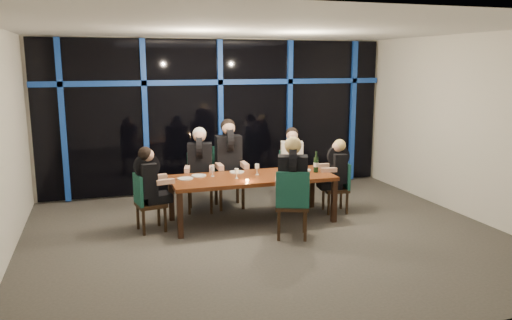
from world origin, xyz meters
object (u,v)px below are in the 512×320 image
Objects in this scene: diner_far_left at (200,157)px; water_pitcher at (298,171)px; chair_near_mid at (292,201)px; diner_far_right at (292,154)px; diner_end_right at (336,165)px; chair_end_left at (145,200)px; diner_end_left at (149,176)px; chair_far_right at (291,174)px; wine_bottle at (316,164)px; diner_far_mid at (229,151)px; diner_near_mid at (293,172)px; chair_far_mid at (228,173)px; dining_table at (252,180)px; chair_far_left at (200,179)px; chair_end_right at (340,185)px.

diner_far_left reaches higher than water_pitcher.
chair_near_mid reaches higher than water_pitcher.
diner_far_right reaches higher than diner_end_right.
diner_end_right reaches higher than chair_end_left.
diner_far_left reaches higher than diner_end_left.
diner_far_left is at bearing -160.97° from chair_far_right.
wine_bottle is (0.09, -0.85, -0.02)m from diner_far_right.
chair_near_mid is 5.28× the size of water_pitcher.
chair_far_right is 1.03× the size of diner_far_right.
diner_far_right is at bearing -3.62° from diner_far_mid.
diner_far_right is 1.81m from diner_near_mid.
chair_far_mid is 1.78m from diner_end_left.
wine_bottle is at bearing -12.33° from diner_far_left.
diner_far_right reaches higher than wine_bottle.
diner_near_mid is at bearing -68.97° from dining_table.
wine_bottle is (2.78, -0.06, 0.39)m from chair_end_left.
chair_near_mid reaches higher than chair_end_left.
wine_bottle is (1.77, -0.86, -0.06)m from diner_far_left.
chair_far_left reaches higher than chair_end_left.
chair_end_right is 2.44× the size of wine_bottle.
diner_near_mid is 2.82× the size of wine_bottle.
wine_bottle is (1.09, -0.05, 0.20)m from dining_table.
diner_far_right is at bearing 38.64° from dining_table.
chair_near_mid is at bearing -94.70° from diner_far_right.
diner_far_right reaches higher than chair_far_mid.
chair_end_left is at bearing -148.51° from diner_far_mid.
water_pitcher is at bearing -24.65° from diner_far_left.
diner_far_mid reaches higher than chair_near_mid.
chair_far_left is 2.02m from wine_bottle.
chair_far_right is 1.23m from water_pitcher.
diner_far_left reaches higher than wine_bottle.
dining_table is at bearing -51.14° from chair_near_mid.
diner_end_right is at bearing -90.00° from chair_end_right.
diner_end_left is (-2.64, -0.85, 0.33)m from chair_far_right.
chair_near_mid is (0.31, -0.96, -0.11)m from dining_table.
chair_far_left is at bearing -102.23° from diner_end_right.
chair_far_mid is 1.83m from chair_end_left.
chair_near_mid is 1.22× the size of diner_end_right.
chair_end_right is 1.03× the size of diner_end_right.
chair_far_right reaches higher than chair_end_right.
water_pitcher is (0.38, 0.70, 0.28)m from chair_near_mid.
diner_far_mid reaches higher than diner_far_right.
wine_bottle reaches higher than chair_far_mid.
dining_table is 0.75m from water_pitcher.
diner_near_mid is (-0.66, -1.68, 0.07)m from diner_far_right.
diner_far_right is at bearing 13.07° from diner_far_left.
diner_far_left is at bearing 130.12° from dining_table.
chair_far_mid is 1.52m from water_pitcher.
chair_end_right is 2.44m from diner_far_left.
chair_far_right is at bearing 0.24° from diner_far_mid.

